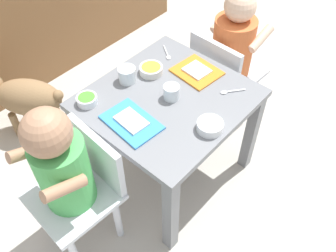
# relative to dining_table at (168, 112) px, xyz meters

# --- Properties ---
(ground_plane) EXTENTS (7.00, 7.00, 0.00)m
(ground_plane) POSITION_rel_dining_table_xyz_m (0.00, 0.00, -0.38)
(ground_plane) COLOR #B2ADA3
(kitchen_cabinet_back) EXTENTS (2.07, 0.34, 0.89)m
(kitchen_cabinet_back) POSITION_rel_dining_table_xyz_m (0.00, 1.09, 0.06)
(kitchen_cabinet_back) COLOR brown
(kitchen_cabinet_back) RESTS_ON ground
(dining_table) EXTENTS (0.59, 0.55, 0.46)m
(dining_table) POSITION_rel_dining_table_xyz_m (0.00, 0.00, 0.00)
(dining_table) COLOR slate
(dining_table) RESTS_ON ground
(seated_child_left) EXTENTS (0.30, 0.30, 0.71)m
(seated_child_left) POSITION_rel_dining_table_xyz_m (-0.46, 0.04, 0.06)
(seated_child_left) COLOR silver
(seated_child_left) RESTS_ON ground
(seated_child_right) EXTENTS (0.29, 0.29, 0.69)m
(seated_child_right) POSITION_rel_dining_table_xyz_m (0.46, 0.02, 0.05)
(seated_child_right) COLOR silver
(seated_child_right) RESTS_ON ground
(dog) EXTENTS (0.33, 0.41, 0.34)m
(dog) POSITION_rel_dining_table_xyz_m (-0.26, 0.69, -0.16)
(dog) COLOR olive
(dog) RESTS_ON ground
(food_tray_left) EXTENTS (0.16, 0.22, 0.02)m
(food_tray_left) POSITION_rel_dining_table_xyz_m (-0.18, 0.01, 0.09)
(food_tray_left) COLOR #388CD8
(food_tray_left) RESTS_ON dining_table
(food_tray_right) EXTENTS (0.17, 0.19, 0.02)m
(food_tray_right) POSITION_rel_dining_table_xyz_m (0.18, 0.01, 0.09)
(food_tray_right) COLOR orange
(food_tray_right) RESTS_ON dining_table
(water_cup_left) EXTENTS (0.07, 0.07, 0.06)m
(water_cup_left) POSITION_rel_dining_table_xyz_m (-0.03, 0.18, 0.11)
(water_cup_left) COLOR white
(water_cup_left) RESTS_ON dining_table
(water_cup_right) EXTENTS (0.06, 0.06, 0.06)m
(water_cup_right) POSITION_rel_dining_table_xyz_m (0.01, -0.01, 0.10)
(water_cup_right) COLOR white
(water_cup_right) RESTS_ON dining_table
(veggie_bowl_near) EXTENTS (0.09, 0.09, 0.03)m
(veggie_bowl_near) POSITION_rel_dining_table_xyz_m (-0.03, -0.22, 0.10)
(veggie_bowl_near) COLOR white
(veggie_bowl_near) RESTS_ON dining_table
(cereal_bowl_left_side) EXTENTS (0.09, 0.09, 0.03)m
(cereal_bowl_left_side) POSITION_rel_dining_table_xyz_m (0.06, 0.14, 0.10)
(cereal_bowl_left_side) COLOR silver
(cereal_bowl_left_side) RESTS_ON dining_table
(cereal_bowl_right_side) EXTENTS (0.08, 0.08, 0.03)m
(cereal_bowl_right_side) POSITION_rel_dining_table_xyz_m (-0.22, 0.20, 0.10)
(cereal_bowl_right_side) COLOR white
(cereal_bowl_right_side) RESTS_ON dining_table
(spoon_by_left_tray) EXTENTS (0.09, 0.07, 0.01)m
(spoon_by_left_tray) POSITION_rel_dining_table_xyz_m (0.18, -0.16, 0.08)
(spoon_by_left_tray) COLOR silver
(spoon_by_left_tray) RESTS_ON dining_table
(spoon_by_right_tray) EXTENTS (0.07, 0.09, 0.01)m
(spoon_by_right_tray) POSITION_rel_dining_table_xyz_m (0.19, 0.18, 0.08)
(spoon_by_right_tray) COLOR silver
(spoon_by_right_tray) RESTS_ON dining_table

